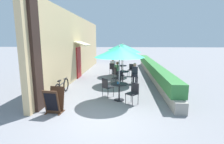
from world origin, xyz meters
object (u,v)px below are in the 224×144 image
at_px(cafe_chair_near_left, 107,86).
at_px(patio_table_mid, 123,75).
at_px(cafe_chair_mid_back, 135,75).
at_px(patio_umbrella_near, 119,52).
at_px(seated_patron_mid_left, 118,70).
at_px(patio_table_near, 119,89).
at_px(menu_board, 54,101).
at_px(cafe_chair_near_right, 133,92).
at_px(cafe_chair_mid_left, 116,73).
at_px(patio_table_far, 122,68).
at_px(patio_umbrella_far, 122,47).
at_px(seated_patron_far_left, 113,66).
at_px(cafe_chair_far_right, 131,69).
at_px(seated_patron_mid_back, 135,73).
at_px(coffee_cup_mid, 123,70).
at_px(cafe_chair_mid_right, 117,77).
at_px(bicycle_leaning, 62,87).
at_px(cafe_chair_far_left, 113,68).
at_px(coffee_cup_near, 118,83).
at_px(patio_umbrella_mid, 123,48).

height_order(cafe_chair_near_left, patio_table_mid, cafe_chair_near_left).
height_order(cafe_chair_near_left, cafe_chair_mid_back, same).
height_order(patio_umbrella_near, seated_patron_mid_left, patio_umbrella_near).
xyz_separation_m(patio_table_near, menu_board, (-2.27, -1.48, -0.08)).
bearing_deg(menu_board, seated_patron_mid_left, 73.28).
bearing_deg(cafe_chair_near_right, cafe_chair_mid_left, -36.07).
relative_size(cafe_chair_near_left, patio_table_far, 1.17).
bearing_deg(patio_umbrella_far, patio_table_mid, -87.56).
xyz_separation_m(patio_umbrella_near, seated_patron_far_left, (-0.64, 5.70, -1.41)).
relative_size(seated_patron_far_left, menu_board, 1.39).
xyz_separation_m(patio_table_near, patio_table_far, (0.01, 5.43, 0.00)).
bearing_deg(cafe_chair_far_right, patio_table_mid, 94.94).
relative_size(cafe_chair_mid_back, seated_patron_mid_back, 0.70).
height_order(cafe_chair_mid_left, patio_umbrella_far, patio_umbrella_far).
relative_size(seated_patron_mid_back, menu_board, 1.39).
bearing_deg(cafe_chair_mid_left, cafe_chair_near_right, -16.72).
xyz_separation_m(seated_patron_mid_back, coffee_cup_mid, (-0.70, 0.17, 0.10)).
height_order(patio_table_mid, cafe_chair_mid_right, cafe_chair_mid_right).
distance_m(patio_umbrella_near, cafe_chair_near_left, 1.73).
bearing_deg(bicycle_leaning, menu_board, -76.25).
relative_size(cafe_chair_mid_right, bicycle_leaning, 0.49).
bearing_deg(patio_umbrella_near, cafe_chair_near_right, -35.39).
distance_m(cafe_chair_mid_back, cafe_chair_far_left, 2.95).
xyz_separation_m(cafe_chair_near_right, cafe_chair_mid_back, (0.25, 3.47, 0.00)).
relative_size(cafe_chair_far_left, cafe_chair_far_right, 1.00).
relative_size(cafe_chair_near_left, seated_patron_mid_left, 0.70).
relative_size(coffee_cup_near, seated_patron_mid_back, 0.07).
bearing_deg(patio_umbrella_near, seated_patron_far_left, 96.43).
relative_size(cafe_chair_near_left, coffee_cup_near, 9.67).
relative_size(seated_patron_mid_back, cafe_chair_far_left, 1.44).
bearing_deg(menu_board, bicycle_leaning, 108.36).
height_order(patio_umbrella_far, cafe_chair_far_left, patio_umbrella_far).
xyz_separation_m(cafe_chair_near_right, patio_umbrella_far, (-0.57, 5.85, 1.58)).
distance_m(cafe_chair_mid_back, patio_umbrella_far, 2.97).
height_order(patio_table_mid, bicycle_leaning, bicycle_leaning).
height_order(cafe_chair_near_left, coffee_cup_near, cafe_chair_near_left).
xyz_separation_m(patio_table_near, patio_umbrella_near, (0.00, 0.00, 1.58)).
xyz_separation_m(cafe_chair_far_left, bicycle_leaning, (-2.08, -4.97, -0.17)).
xyz_separation_m(cafe_chair_mid_right, patio_table_far, (0.19, 3.09, 0.01)).
height_order(patio_table_mid, coffee_cup_mid, coffee_cup_mid).
height_order(cafe_chair_mid_right, patio_table_far, cafe_chair_mid_right).
distance_m(seated_patron_mid_left, coffee_cup_mid, 0.61).
height_order(seated_patron_mid_left, coffee_cup_mid, seated_patron_mid_left).
relative_size(patio_umbrella_near, cafe_chair_far_left, 2.72).
bearing_deg(patio_umbrella_mid, coffee_cup_near, -93.27).
height_order(patio_table_near, seated_patron_mid_back, seated_patron_mid_back).
bearing_deg(seated_patron_mid_back, coffee_cup_near, 74.55).
distance_m(patio_umbrella_near, seated_patron_mid_left, 3.90).
bearing_deg(patio_umbrella_far, seated_patron_mid_left, -96.59).
xyz_separation_m(patio_table_near, cafe_chair_mid_back, (0.83, 3.06, -0.01)).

